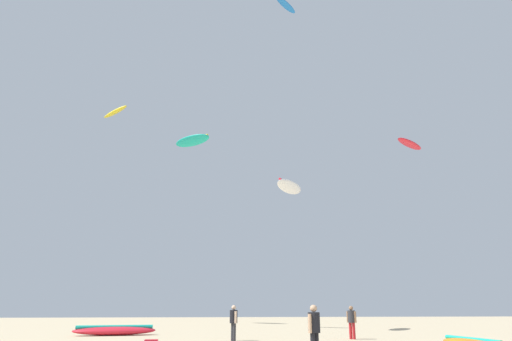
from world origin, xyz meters
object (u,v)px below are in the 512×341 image
Objects in this scene: person_midground at (352,320)px; kite_aloft_3 at (289,187)px; kite_aloft_2 at (192,141)px; kite_aloft_1 at (286,5)px; person_left at (234,320)px; kite_grounded_mid at (115,330)px; person_foreground at (314,328)px; kite_aloft_0 at (115,112)px; kite_aloft_4 at (410,144)px.

person_midground is 0.41× the size of kite_aloft_3.
kite_aloft_1 is at bearing -37.36° from kite_aloft_2.
kite_aloft_3 is (8.07, -2.93, -4.76)m from kite_aloft_2.
person_midground is 6.56m from person_left.
person_midground is 21.43m from kite_aloft_2.
kite_aloft_3 is at bearing 21.74° from kite_grounded_mid.
kite_grounded_mid is at bearing -64.29° from person_midground.
person_left is at bearing 152.21° from person_foreground.
kite_aloft_0 is at bearing 107.13° from kite_grounded_mid.
person_foreground is 26.85m from kite_aloft_2.
kite_aloft_2 is at bearing -100.35° from person_left.
kite_aloft_1 is 0.73× the size of kite_aloft_4.
person_midground is 0.66× the size of kite_aloft_1.
kite_aloft_4 is (15.16, 9.68, 13.79)m from person_left.
kite_aloft_2 is (-7.59, 5.79, -10.24)m from kite_aloft_1.
person_foreground is 9.24m from person_left.
person_foreground is 0.68× the size of kite_aloft_1.
kite_aloft_3 reaches higher than kite_grounded_mid.
kite_grounded_mid is 16.63m from kite_aloft_3.
person_foreground reaches higher than person_left.
kite_aloft_0 is at bearing 144.77° from kite_aloft_3.
kite_aloft_1 reaches higher than kite_aloft_0.
kite_aloft_4 is (12.86, 18.63, 13.78)m from person_foreground.
kite_grounded_mid is (-7.05, 5.21, -0.75)m from person_left.
kite_grounded_mid is 1.41× the size of kite_aloft_4.
kite_aloft_3 is (17.05, -12.04, -11.17)m from kite_aloft_0.
person_midground is 14.33m from kite_grounded_mid.
kite_aloft_4 is (22.21, 4.47, 14.54)m from kite_grounded_mid.
kite_aloft_1 is (-2.17, 6.43, 24.89)m from person_midground.
kite_aloft_3 is 1.18× the size of kite_aloft_4.
person_midground is 0.48× the size of kite_aloft_2.
person_left is 32.79m from kite_aloft_0.
kite_grounded_mid is at bearing -116.42° from kite_aloft_2.
person_left is 22.67m from kite_aloft_4.
kite_grounded_mid is 1.21× the size of kite_aloft_0.
kite_grounded_mid is at bearing -60.95° from person_left.
kite_aloft_2 is at bearing 170.14° from kite_aloft_4.
kite_aloft_4 is (27.38, -12.31, -7.24)m from kite_aloft_0.
kite_aloft_4 is at bearing -24.21° from kite_aloft_0.
kite_aloft_3 is at bearing 80.35° from kite_aloft_1.
kite_aloft_4 is at bearing -179.52° from person_midground.
kite_aloft_3 is (4.84, 9.95, 9.86)m from person_left.
person_foreground is 40.13m from kite_aloft_0.
kite_aloft_4 is at bearing 13.50° from kite_aloft_1.
kite_aloft_3 is at bearing -35.23° from kite_aloft_0.
kite_aloft_1 reaches higher than person_foreground.
kite_aloft_2 reaches higher than kite_grounded_mid.
kite_aloft_4 is at bearing 11.38° from kite_grounded_mid.
person_left reaches higher than person_midground.
person_foreground is 1.03× the size of person_midground.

